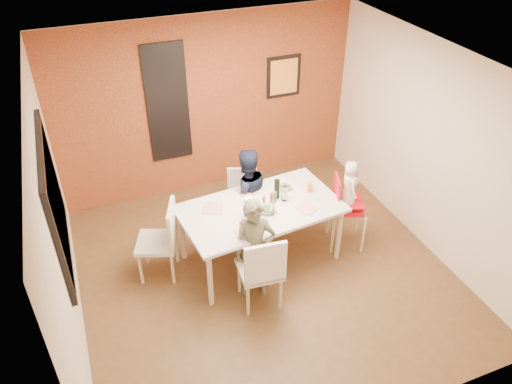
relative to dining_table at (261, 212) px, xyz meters
name	(u,v)px	position (x,y,z in m)	size (l,w,h in m)	color
ground	(265,271)	(-0.05, -0.27, -0.75)	(4.50, 4.50, 0.00)	brown
ceiling	(267,70)	(-0.05, -0.27, 1.95)	(4.50, 4.50, 0.02)	white
wall_back	(208,106)	(-0.05, 1.98, 0.60)	(4.50, 0.02, 2.70)	beige
wall_front	(374,331)	(-0.05, -2.52, 0.60)	(4.50, 0.02, 2.70)	beige
wall_left	(57,230)	(-2.30, -0.27, 0.60)	(0.02, 4.50, 2.70)	beige
wall_right	(429,148)	(2.20, -0.27, 0.60)	(0.02, 4.50, 2.70)	beige
brick_accent_wall	(208,107)	(-0.05, 1.96, 0.60)	(4.50, 0.02, 2.70)	maroon
picture_window_frame	(55,202)	(-2.27, -0.07, 0.80)	(0.05, 1.70, 1.30)	black
picture_window_pane	(56,202)	(-2.26, -0.07, 0.80)	(0.02, 1.55, 1.15)	black
glassblock_strip	(167,104)	(-0.65, 1.94, 0.75)	(0.55, 0.03, 1.70)	silver
glassblock_surround	(168,104)	(-0.65, 1.94, 0.75)	(0.60, 0.03, 1.76)	black
art_print_frame	(284,76)	(1.15, 1.94, 0.90)	(0.54, 0.03, 0.64)	black
art_print_canvas	(284,77)	(1.15, 1.92, 0.90)	(0.44, 0.01, 0.54)	#F6AC36
dining_table	(261,212)	(0.00, 0.00, 0.00)	(2.07, 1.29, 0.82)	silver
chair_near	(262,269)	(-0.30, -0.79, -0.17)	(0.52, 0.52, 1.03)	white
chair_far	(242,196)	(0.03, 0.76, -0.25)	(0.53, 0.53, 0.89)	white
chair_left	(163,237)	(-1.21, 0.18, -0.17)	(0.62, 0.62, 1.03)	silver
high_chair	(344,205)	(1.14, -0.11, -0.12)	(0.56, 0.56, 1.04)	red
child_near	(255,250)	(-0.29, -0.54, -0.09)	(0.48, 0.32, 1.32)	brown
child_far	(246,195)	(0.00, 0.52, -0.08)	(0.65, 0.51, 1.34)	black
toddler	(349,185)	(1.17, -0.13, 0.20)	(0.33, 0.21, 0.67)	silver
plate_near_left	(246,233)	(-0.35, -0.42, 0.08)	(0.23, 0.23, 0.01)	white
plate_far_mid	(248,191)	(-0.03, 0.38, 0.08)	(0.24, 0.24, 0.01)	silver
plate_near_right	(308,209)	(0.53, -0.24, 0.08)	(0.22, 0.22, 0.01)	white
plate_far_left	(213,208)	(-0.56, 0.19, 0.08)	(0.24, 0.24, 0.01)	white
salad_bowl_a	(266,209)	(0.03, -0.10, 0.10)	(0.22, 0.22, 0.05)	silver
salad_bowl_b	(285,187)	(0.45, 0.28, 0.10)	(0.19, 0.19, 0.05)	silver
wine_bottle	(277,189)	(0.27, 0.12, 0.21)	(0.07, 0.07, 0.27)	black
wine_glass_a	(272,208)	(0.07, -0.19, 0.17)	(0.07, 0.07, 0.19)	silver
wine_glass_b	(284,193)	(0.33, 0.03, 0.18)	(0.07, 0.07, 0.21)	white
paper_towel_roll	(249,208)	(-0.21, -0.12, 0.21)	(0.12, 0.12, 0.27)	white
condiment_red	(272,198)	(0.16, 0.03, 0.15)	(0.04, 0.04, 0.15)	red
condiment_green	(275,197)	(0.21, 0.05, 0.15)	(0.04, 0.04, 0.15)	#327627
condiment_brown	(264,201)	(0.05, 0.02, 0.14)	(0.03, 0.03, 0.13)	brown
sippy_cup	(310,188)	(0.72, 0.09, 0.13)	(0.07, 0.07, 0.12)	orange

